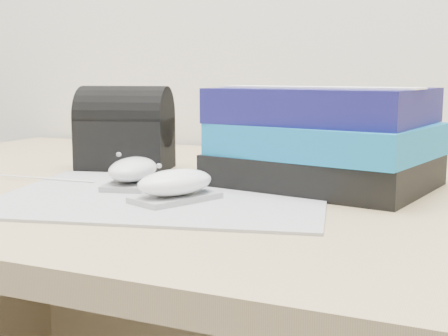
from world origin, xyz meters
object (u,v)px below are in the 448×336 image
at_px(book_stack, 325,138).
at_px(pouch, 125,129).
at_px(mouse_front, 175,185).
at_px(mouse_rear, 133,172).

xyz_separation_m(book_stack, pouch, (-0.33, 0.01, -0.00)).
xyz_separation_m(mouse_front, book_stack, (0.13, 0.19, 0.04)).
distance_m(mouse_front, book_stack, 0.23).
relative_size(mouse_rear, pouch, 0.73).
distance_m(mouse_rear, book_stack, 0.26).
relative_size(mouse_rear, mouse_front, 1.00).
bearing_deg(book_stack, mouse_rear, -151.54).
xyz_separation_m(mouse_front, pouch, (-0.20, 0.20, 0.04)).
height_order(book_stack, pouch, book_stack).
height_order(mouse_front, pouch, pouch).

